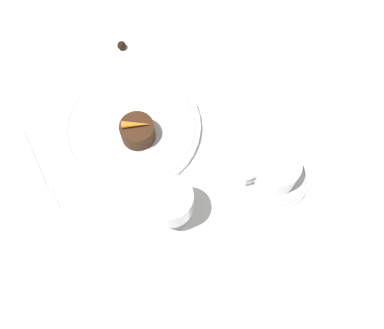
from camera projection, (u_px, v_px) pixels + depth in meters
name	position (u px, v px, depth m)	size (l,w,h in m)	color
ground_plane	(127.00, 140.00, 0.89)	(3.00, 3.00, 0.00)	white
dinner_plate	(132.00, 127.00, 0.89)	(0.28, 0.28, 0.01)	white
saucer	(274.00, 177.00, 0.85)	(0.13, 0.13, 0.01)	white
coffee_cup	(276.00, 170.00, 0.82)	(0.11, 0.08, 0.06)	white
spoon	(255.00, 182.00, 0.84)	(0.03, 0.11, 0.00)	silver
wine_glass	(171.00, 203.00, 0.77)	(0.08, 0.08, 0.10)	silver
fork	(42.00, 180.00, 0.86)	(0.04, 0.19, 0.01)	silver
dessert_cake	(138.00, 131.00, 0.86)	(0.07, 0.07, 0.04)	#381E0F
carrot_garnish	(136.00, 124.00, 0.83)	(0.05, 0.03, 0.01)	orange
chocolate_truffle	(122.00, 45.00, 0.97)	(0.02, 0.02, 0.02)	black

